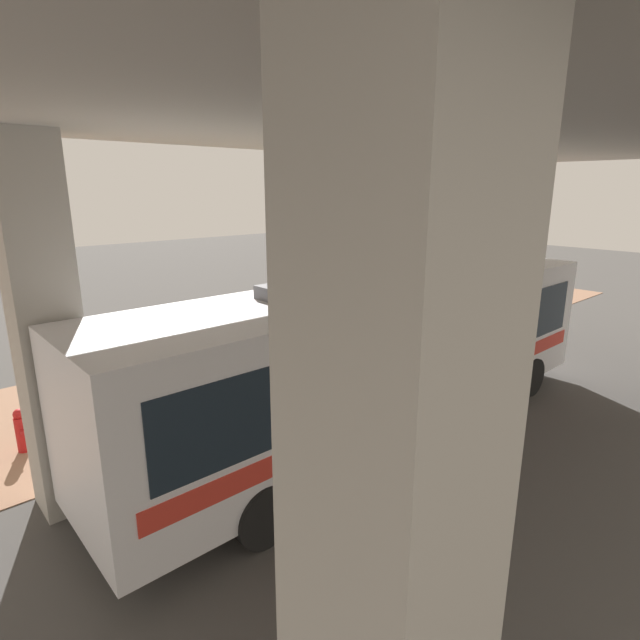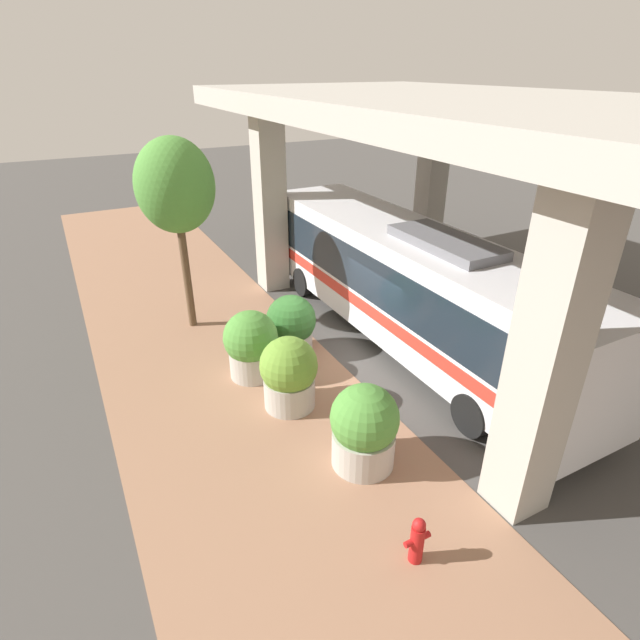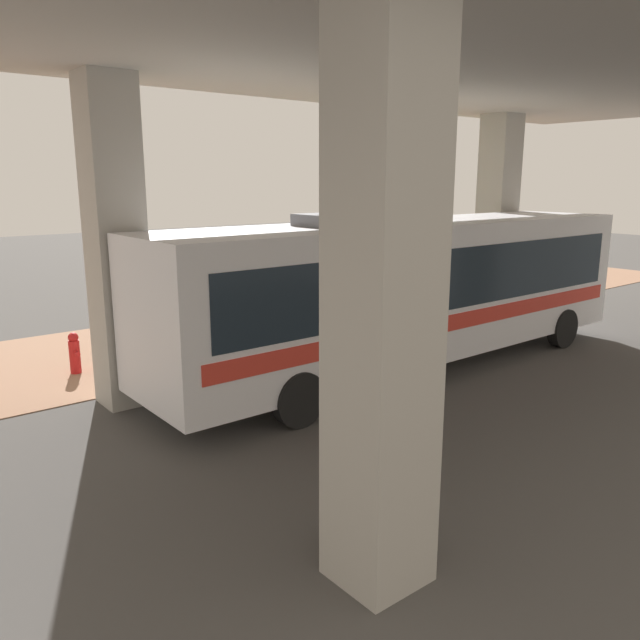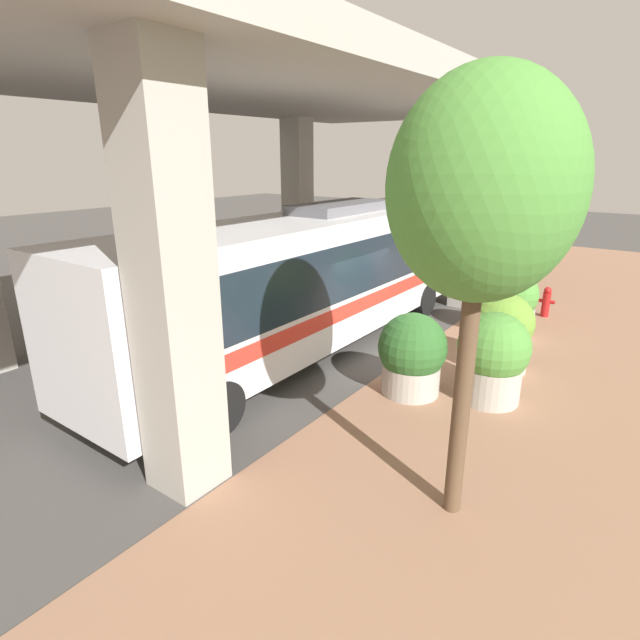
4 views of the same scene
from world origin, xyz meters
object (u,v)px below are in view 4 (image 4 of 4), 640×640
Objects in this scene: planter_front at (412,355)px; planter_back at (510,304)px; bus at (313,273)px; planter_middle at (502,332)px; fire_hydrant at (546,302)px; planter_extra at (492,357)px; street_tree_near at (483,191)px.

planter_front is 0.93× the size of planter_back.
planter_middle is at bearing -163.43° from bus.
fire_hydrant is 0.51× the size of planter_extra.
planter_front is at bearing 82.93° from planter_back.
fire_hydrant is 7.18m from planter_front.
bus is 6.87× the size of planter_middle.
street_tree_near reaches higher than fire_hydrant.
fire_hydrant is (-4.27, -6.11, -1.45)m from bus.
fire_hydrant is 4.84m from planter_middle.
planter_back is at bearing -78.22° from planter_middle.
bus is 4.78m from planter_extra.
planter_middle is 0.99× the size of planter_extra.
planter_back is 0.33× the size of street_tree_near.
fire_hydrant is 0.52× the size of planter_middle.
planter_extra is at bearing 93.46° from fire_hydrant.
bus is at bearing 16.57° from planter_middle.
planter_back reaches higher than fire_hydrant.
street_tree_near reaches higher than planter_back.
planter_back is at bearing -97.07° from planter_front.
street_tree_near is at bearing 100.55° from planter_extra.
bus is 4.65m from planter_middle.
fire_hydrant is 6.49m from planter_extra.
planter_middle is at bearing 101.78° from planter_back.
planter_middle is 1.68m from planter_extra.
street_tree_near is (-0.98, 5.20, 3.41)m from planter_middle.
fire_hydrant is at bearing -100.73° from planter_back.
planter_middle is (-1.11, -2.28, 0.06)m from planter_front.
street_tree_near is (-2.09, 2.93, 3.47)m from planter_front.
street_tree_near is (-5.33, 3.91, 2.39)m from bus.
planter_extra is (-4.66, 0.35, -1.00)m from bus.
planter_front reaches higher than fire_hydrant.
planter_middle is at bearing 90.86° from fire_hydrant.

